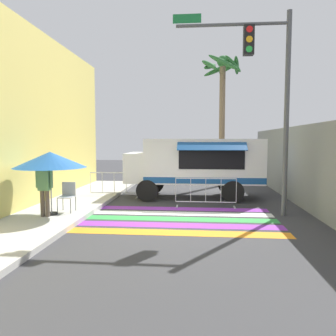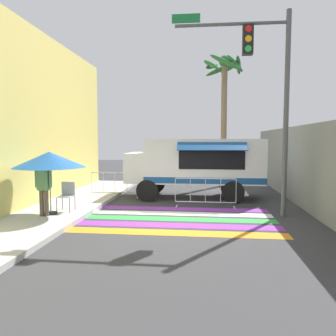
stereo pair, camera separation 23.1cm
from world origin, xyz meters
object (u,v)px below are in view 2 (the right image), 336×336
at_px(traffic_signal_pole, 265,79).
at_px(vendor_person, 44,185).
at_px(palm_tree, 224,90).
at_px(barricade_side, 115,185).
at_px(barricade_front, 205,193).
at_px(food_truck, 194,162).
at_px(folding_chair, 67,193).
at_px(patio_umbrella, 49,160).

distance_m(traffic_signal_pole, vendor_person, 7.55).
distance_m(vendor_person, palm_tree, 10.86).
bearing_deg(barricade_side, barricade_front, -24.72).
bearing_deg(vendor_person, food_truck, 54.07).
distance_m(food_truck, barricade_front, 2.27).
bearing_deg(barricade_side, food_truck, 3.79).
distance_m(food_truck, barricade_side, 3.50).
height_order(barricade_side, palm_tree, palm_tree).
xyz_separation_m(folding_chair, barricade_side, (0.62, 3.50, -0.18)).
relative_size(folding_chair, vendor_person, 0.55).
xyz_separation_m(food_truck, folding_chair, (-3.98, -3.72, -0.80)).
distance_m(vendor_person, barricade_side, 4.45).
distance_m(patio_umbrella, folding_chair, 1.28).
distance_m(barricade_front, palm_tree, 7.38).
bearing_deg(vendor_person, barricade_front, 35.58).
distance_m(patio_umbrella, barricade_side, 4.33).
height_order(traffic_signal_pole, barricade_front, traffic_signal_pole).
distance_m(folding_chair, vendor_person, 0.97).
xyz_separation_m(patio_umbrella, barricade_front, (4.77, 2.26, -1.30)).
distance_m(folding_chair, palm_tree, 10.21).
bearing_deg(folding_chair, vendor_person, -119.29).
xyz_separation_m(barricade_side, palm_tree, (4.79, 4.01, 4.50)).
bearing_deg(vendor_person, barricade_side, 84.93).
relative_size(food_truck, barricade_front, 2.54).
bearing_deg(patio_umbrella, traffic_signal_pole, 10.15).
height_order(folding_chair, vendor_person, vendor_person).
bearing_deg(barricade_side, palm_tree, 39.93).
bearing_deg(palm_tree, barricade_front, -99.29).
distance_m(folding_chair, barricade_side, 3.56).
distance_m(patio_umbrella, barricade_front, 5.43).
relative_size(folding_chair, barricade_side, 0.44).
xyz_separation_m(traffic_signal_pole, barricade_side, (-5.67, 2.85, -3.80)).
bearing_deg(traffic_signal_pole, palm_tree, 97.36).
height_order(traffic_signal_pole, palm_tree, palm_tree).
bearing_deg(palm_tree, vendor_person, -124.88).
height_order(patio_umbrella, palm_tree, palm_tree).
relative_size(food_truck, barricade_side, 2.65).
bearing_deg(barricade_front, palm_tree, 80.71).
height_order(barricade_front, barricade_side, same).
bearing_deg(vendor_person, traffic_signal_pole, 20.26).
bearing_deg(food_truck, vendor_person, -133.96).
bearing_deg(patio_umbrella, barricade_front, 25.38).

